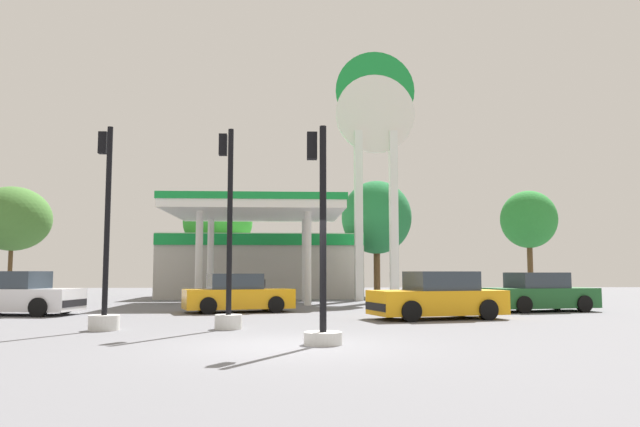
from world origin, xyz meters
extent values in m
plane|color=slate|center=(0.00, 0.00, 0.00)|extent=(90.00, 90.00, 0.00)
cube|color=#ADA89E|center=(-1.54, 23.61, 1.76)|extent=(11.13, 6.40, 3.52)
cube|color=#148C38|center=(-1.54, 20.36, 3.17)|extent=(11.13, 0.12, 0.60)
cube|color=white|center=(-1.54, 16.49, 4.27)|extent=(7.83, 7.24, 0.35)
cube|color=#148C38|center=(-1.54, 16.49, 4.60)|extent=(7.93, 7.34, 0.30)
cylinder|color=silver|center=(-3.89, 14.50, 2.05)|extent=(0.32, 0.32, 4.10)
cylinder|color=silver|center=(0.81, 14.50, 2.05)|extent=(0.32, 0.32, 4.10)
cylinder|color=silver|center=(-3.89, 18.48, 2.05)|extent=(0.32, 0.32, 4.10)
cylinder|color=silver|center=(0.81, 18.48, 2.05)|extent=(0.32, 0.32, 4.10)
cube|color=#4C4C51|center=(-1.54, 16.49, 0.55)|extent=(0.90, 0.60, 1.10)
cube|color=white|center=(3.57, 18.94, 4.38)|extent=(0.40, 0.56, 8.75)
cube|color=white|center=(5.39, 18.94, 4.38)|extent=(0.40, 0.56, 8.75)
cylinder|color=white|center=(4.48, 18.94, 9.69)|extent=(4.14, 0.22, 4.14)
cylinder|color=#198C38|center=(4.48, 18.96, 10.93)|extent=(4.14, 0.22, 4.14)
cube|color=white|center=(4.48, 19.00, 10.31)|extent=(3.81, 0.08, 0.75)
cylinder|color=black|center=(10.34, 11.18, 0.30)|extent=(0.64, 0.32, 0.61)
cylinder|color=black|center=(10.66, 9.59, 0.30)|extent=(0.64, 0.32, 0.61)
cylinder|color=black|center=(7.92, 10.70, 0.30)|extent=(0.64, 0.32, 0.61)
cylinder|color=black|center=(8.24, 9.10, 0.30)|extent=(0.64, 0.32, 0.61)
cube|color=#1E5928|center=(9.29, 10.14, 0.50)|extent=(4.23, 2.42, 0.72)
cube|color=#2D3842|center=(9.15, 10.11, 1.13)|extent=(2.15, 1.82, 0.61)
cube|color=black|center=(11.20, 10.53, 0.40)|extent=(0.42, 1.58, 0.23)
cylinder|color=black|center=(-7.84, 9.81, 0.31)|extent=(0.65, 0.31, 0.63)
cylinder|color=black|center=(-8.09, 8.15, 0.31)|extent=(0.65, 0.31, 0.63)
cube|color=silver|center=(-9.22, 9.17, 0.52)|extent=(4.32, 2.32, 0.74)
cube|color=#2D3842|center=(-9.37, 9.19, 1.16)|extent=(2.16, 1.80, 0.63)
cube|color=black|center=(-7.23, 8.87, 0.41)|extent=(0.36, 1.63, 0.23)
cylinder|color=black|center=(-0.92, 11.35, 0.29)|extent=(0.62, 0.36, 0.59)
cylinder|color=black|center=(-0.48, 9.82, 0.29)|extent=(0.62, 0.36, 0.59)
cylinder|color=black|center=(-3.22, 10.69, 0.29)|extent=(0.62, 0.36, 0.59)
cylinder|color=black|center=(-2.79, 9.17, 0.29)|extent=(0.62, 0.36, 0.59)
cube|color=orange|center=(-1.85, 10.26, 0.49)|extent=(4.16, 2.62, 0.70)
cube|color=#2D3842|center=(-1.99, 10.22, 1.10)|extent=(2.17, 1.89, 0.59)
cube|color=black|center=(-0.03, 10.78, 0.39)|extent=(0.53, 1.51, 0.22)
cylinder|color=black|center=(3.52, 5.57, 0.31)|extent=(0.65, 0.35, 0.62)
cylinder|color=black|center=(3.14, 7.20, 0.31)|extent=(0.65, 0.35, 0.62)
cylinder|color=black|center=(5.98, 6.15, 0.31)|extent=(0.65, 0.35, 0.62)
cylinder|color=black|center=(5.60, 7.78, 0.31)|extent=(0.65, 0.35, 0.62)
cube|color=orange|center=(4.56, 6.67, 0.51)|extent=(4.36, 2.59, 0.74)
cube|color=#2D3842|center=(4.70, 6.71, 1.16)|extent=(2.24, 1.92, 0.62)
cube|color=black|center=(2.61, 6.22, 0.41)|extent=(0.48, 1.61, 0.23)
cylinder|color=silver|center=(-4.64, 3.46, 0.19)|extent=(0.76, 0.76, 0.38)
cylinder|color=black|center=(-4.64, 3.46, 2.77)|extent=(0.14, 0.14, 4.79)
cube|color=black|center=(-4.86, 3.62, 4.78)|extent=(0.21, 0.20, 0.57)
sphere|color=red|center=(-4.86, 3.74, 4.96)|extent=(0.15, 0.15, 0.15)
sphere|color=#D89E0C|center=(-4.86, 3.74, 4.78)|extent=(0.15, 0.15, 0.15)
sphere|color=green|center=(-4.86, 3.74, 4.60)|extent=(0.15, 0.15, 0.15)
cylinder|color=silver|center=(-1.58, 3.63, 0.18)|extent=(0.70, 0.70, 0.37)
cylinder|color=black|center=(-1.58, 3.63, 2.77)|extent=(0.14, 0.14, 4.82)
cube|color=black|center=(-1.80, 3.79, 4.80)|extent=(0.21, 0.20, 0.57)
sphere|color=red|center=(-1.80, 3.91, 4.98)|extent=(0.15, 0.15, 0.15)
sphere|color=#D89E0C|center=(-1.80, 3.91, 4.80)|extent=(0.15, 0.15, 0.15)
sphere|color=green|center=(-1.80, 3.91, 4.62)|extent=(0.15, 0.15, 0.15)
cylinder|color=silver|center=(0.64, 0.14, 0.13)|extent=(0.77, 0.77, 0.25)
cylinder|color=black|center=(0.64, 0.14, 2.35)|extent=(0.14, 0.14, 4.20)
cube|color=black|center=(0.42, 0.30, 4.07)|extent=(0.21, 0.20, 0.57)
sphere|color=red|center=(0.42, 0.42, 4.25)|extent=(0.15, 0.15, 0.15)
sphere|color=#D89E0C|center=(0.42, 0.42, 4.07)|extent=(0.15, 0.15, 0.15)
sphere|color=green|center=(0.42, 0.42, 3.89)|extent=(0.15, 0.15, 0.15)
cylinder|color=brown|center=(-16.79, 25.81, 1.48)|extent=(0.26, 0.26, 2.97)
ellipsoid|color=#427431|center=(-16.79, 25.81, 4.68)|extent=(4.56, 4.56, 3.91)
cylinder|color=brown|center=(-4.43, 26.22, 1.45)|extent=(0.27, 0.27, 2.89)
ellipsoid|color=#2A8D28|center=(-4.43, 26.22, 4.51)|extent=(4.31, 4.31, 3.52)
cylinder|color=brown|center=(5.29, 24.42, 1.58)|extent=(0.39, 0.39, 3.16)
ellipsoid|color=#206C38|center=(5.29, 24.42, 4.74)|extent=(4.22, 4.22, 4.42)
cylinder|color=brown|center=(15.71, 26.95, 1.76)|extent=(0.36, 0.36, 3.52)
ellipsoid|color=#2C8535|center=(15.71, 26.95, 4.88)|extent=(3.63, 3.63, 3.76)
camera|label=1|loc=(-0.09, -12.29, 1.45)|focal=34.48mm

